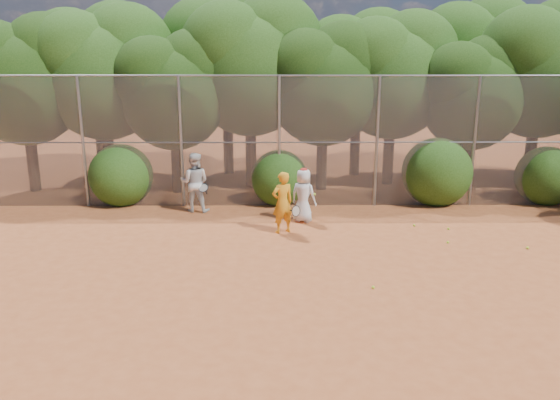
{
  "coord_description": "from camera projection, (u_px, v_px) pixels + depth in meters",
  "views": [
    {
      "loc": [
        -1.1,
        -10.58,
        4.56
      ],
      "look_at": [
        -1.0,
        2.5,
        1.1
      ],
      "focal_mm": 35.0,
      "sensor_mm": 36.0,
      "label": 1
    }
  ],
  "objects": [
    {
      "name": "ball_2",
      "position": [
        373.0,
        287.0,
        11.02
      ],
      "size": [
        0.07,
        0.07,
        0.07
      ],
      "primitive_type": "sphere",
      "color": "#ADD426",
      "rests_on": "ground"
    },
    {
      "name": "tree_1",
      "position": [
        104.0,
        68.0,
        18.55
      ],
      "size": [
        4.64,
        4.03,
        6.35
      ],
      "color": "black",
      "rests_on": "ground"
    },
    {
      "name": "tree_11",
      "position": [
        359.0,
        67.0,
        20.64
      ],
      "size": [
        4.64,
        4.03,
        6.35
      ],
      "color": "black",
      "rests_on": "ground"
    },
    {
      "name": "tree_2",
      "position": [
        175.0,
        86.0,
        18.03
      ],
      "size": [
        3.99,
        3.47,
        5.47
      ],
      "color": "black",
      "rests_on": "ground"
    },
    {
      "name": "ball_0",
      "position": [
        448.0,
        242.0,
        13.69
      ],
      "size": [
        0.07,
        0.07,
        0.07
      ],
      "primitive_type": "sphere",
      "color": "#ADD426",
      "rests_on": "ground"
    },
    {
      "name": "tree_3",
      "position": [
        252.0,
        61.0,
        18.82
      ],
      "size": [
        4.89,
        4.26,
        6.7
      ],
      "color": "black",
      "rests_on": "ground"
    },
    {
      "name": "tree_12",
      "position": [
        473.0,
        57.0,
        21.17
      ],
      "size": [
        5.02,
        4.37,
        6.88
      ],
      "color": "black",
      "rests_on": "ground"
    },
    {
      "name": "tree_4",
      "position": [
        325.0,
        81.0,
        18.41
      ],
      "size": [
        4.19,
        3.64,
        5.73
      ],
      "color": "black",
      "rests_on": "ground"
    },
    {
      "name": "player_teen",
      "position": [
        303.0,
        195.0,
        15.34
      ],
      "size": [
        0.89,
        0.79,
        1.55
      ],
      "rotation": [
        0.0,
        0.0,
        2.64
      ],
      "color": "silver",
      "rests_on": "ground"
    },
    {
      "name": "fence_back",
      "position": [
        308.0,
        141.0,
        16.68
      ],
      "size": [
        20.05,
        0.09,
        4.03
      ],
      "color": "gray",
      "rests_on": "ground"
    },
    {
      "name": "ball_3",
      "position": [
        528.0,
        248.0,
        13.29
      ],
      "size": [
        0.07,
        0.07,
        0.07
      ],
      "primitive_type": "sphere",
      "color": "#ADD426",
      "rests_on": "ground"
    },
    {
      "name": "player_white",
      "position": [
        195.0,
        182.0,
        16.32
      ],
      "size": [
        0.94,
        0.82,
        1.79
      ],
      "rotation": [
        0.0,
        0.0,
        3.05
      ],
      "color": "silver",
      "rests_on": "ground"
    },
    {
      "name": "ground",
      "position": [
        329.0,
        281.0,
        11.41
      ],
      "size": [
        80.0,
        80.0,
        0.0
      ],
      "primitive_type": "plane",
      "color": "#A24D24",
      "rests_on": "ground"
    },
    {
      "name": "bush_2",
      "position": [
        437.0,
        169.0,
        17.24
      ],
      "size": [
        2.2,
        2.2,
        2.2
      ],
      "primitive_type": "sphere",
      "color": "#204411",
      "rests_on": "ground"
    },
    {
      "name": "tree_7",
      "position": [
        542.0,
        64.0,
        18.72
      ],
      "size": [
        4.77,
        4.14,
        6.53
      ],
      "color": "black",
      "rests_on": "ground"
    },
    {
      "name": "bush_1",
      "position": [
        279.0,
        175.0,
        17.26
      ],
      "size": [
        1.8,
        1.8,
        1.8
      ],
      "primitive_type": "sphere",
      "color": "#204411",
      "rests_on": "ground"
    },
    {
      "name": "bush_3",
      "position": [
        546.0,
        173.0,
        17.31
      ],
      "size": [
        1.9,
        1.9,
        1.9
      ],
      "primitive_type": "sphere",
      "color": "#204411",
      "rests_on": "ground"
    },
    {
      "name": "ball_1",
      "position": [
        414.0,
        225.0,
        15.06
      ],
      "size": [
        0.07,
        0.07,
        0.07
      ],
      "primitive_type": "sphere",
      "color": "#ADD426",
      "rests_on": "ground"
    },
    {
      "name": "tree_6",
      "position": [
        473.0,
        90.0,
        18.33
      ],
      "size": [
        3.86,
        3.36,
        5.29
      ],
      "color": "black",
      "rests_on": "ground"
    },
    {
      "name": "tree_10",
      "position": [
        228.0,
        54.0,
        20.88
      ],
      "size": [
        5.15,
        4.48,
        7.06
      ],
      "color": "black",
      "rests_on": "ground"
    },
    {
      "name": "ball_4",
      "position": [
        448.0,
        229.0,
        14.76
      ],
      "size": [
        0.07,
        0.07,
        0.07
      ],
      "primitive_type": "sphere",
      "color": "#ADD426",
      "rests_on": "ground"
    },
    {
      "name": "player_yellow",
      "position": [
        283.0,
        203.0,
        14.36
      ],
      "size": [
        0.85,
        0.63,
        1.65
      ],
      "rotation": [
        0.0,
        0.0,
        3.61
      ],
      "color": "orange",
      "rests_on": "ground"
    },
    {
      "name": "tree_9",
      "position": [
        96.0,
        62.0,
        20.72
      ],
      "size": [
        4.83,
        4.2,
        6.62
      ],
      "color": "black",
      "rests_on": "ground"
    },
    {
      "name": "tree_5",
      "position": [
        394.0,
        71.0,
        19.13
      ],
      "size": [
        4.51,
        3.92,
        6.17
      ],
      "color": "black",
      "rests_on": "ground"
    },
    {
      "name": "tree_0",
      "position": [
        25.0,
        76.0,
        18.1
      ],
      "size": [
        4.38,
        3.81,
        6.0
      ],
      "color": "black",
      "rests_on": "ground"
    },
    {
      "name": "bush_0",
      "position": [
        121.0,
        173.0,
        17.2
      ],
      "size": [
        2.0,
        2.0,
        2.0
      ],
      "primitive_type": "sphere",
      "color": "#204411",
      "rests_on": "ground"
    }
  ]
}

